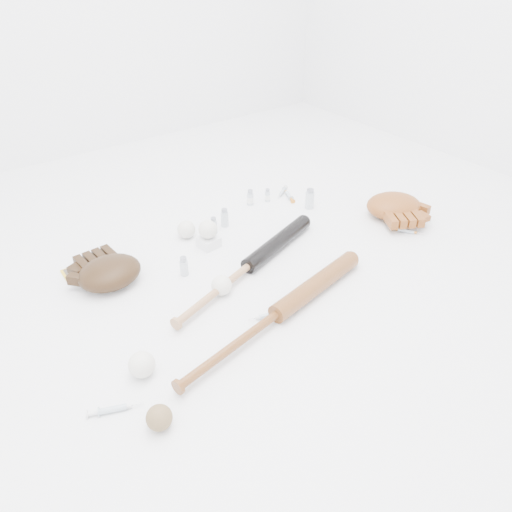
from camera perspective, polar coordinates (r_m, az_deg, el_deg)
bat_dark at (r=1.80m, az=-0.84°, el=-1.11°), size 0.80×0.32×0.06m
bat_wood at (r=1.59m, az=2.46°, el=-6.58°), size 0.87×0.23×0.06m
glove_dark at (r=1.81m, az=-16.38°, el=-1.79°), size 0.28×0.28×0.10m
glove_tan at (r=2.23m, az=15.48°, el=5.57°), size 0.38×0.38×0.10m
trading_card at (r=1.93m, az=-20.29°, el=-1.90°), size 0.06×0.09×0.00m
pedestal at (r=1.96m, az=-5.43°, el=1.61°), size 0.08×0.08×0.04m
baseball_on_pedestal at (r=1.93m, az=-5.52°, el=3.05°), size 0.07×0.07×0.07m
baseball_left at (r=1.45m, az=-12.93°, el=-12.01°), size 0.08×0.08×0.08m
baseball_upper at (r=2.02m, az=-7.97°, el=3.02°), size 0.07×0.07×0.07m
baseball_mid at (r=1.70m, az=-3.96°, el=-3.38°), size 0.07×0.07×0.07m
baseball_aged at (r=1.32m, az=-11.01°, el=-17.68°), size 0.07×0.07×0.07m
syringe_0 at (r=1.40m, az=-16.04°, el=-16.48°), size 0.15×0.08×0.02m
syringe_1 at (r=1.61m, az=1.54°, el=-6.79°), size 0.15×0.07×0.02m
syringe_2 at (r=2.34m, az=3.76°, el=6.93°), size 0.08×0.15×0.02m
syringe_3 at (r=2.14m, az=16.80°, el=2.77°), size 0.09×0.13×0.02m
syringe_4 at (r=2.37m, az=3.03°, el=7.32°), size 0.13×0.10×0.02m
vial_0 at (r=2.04m, az=-4.85°, el=3.52°), size 0.03×0.03×0.07m
vial_1 at (r=2.25m, az=-0.67°, el=6.71°), size 0.03×0.03×0.07m
vial_2 at (r=2.09m, az=-3.61°, el=4.41°), size 0.03×0.03×0.08m
vial_3 at (r=2.24m, az=6.16°, el=6.54°), size 0.04×0.04×0.09m
vial_4 at (r=1.80m, az=-8.24°, el=-1.14°), size 0.03×0.03×0.07m
vial_5 at (r=2.29m, az=1.32°, el=6.97°), size 0.02×0.02×0.06m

